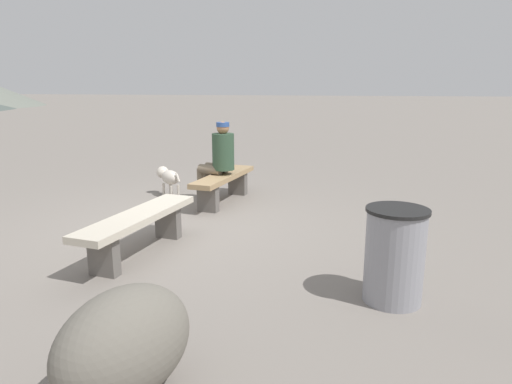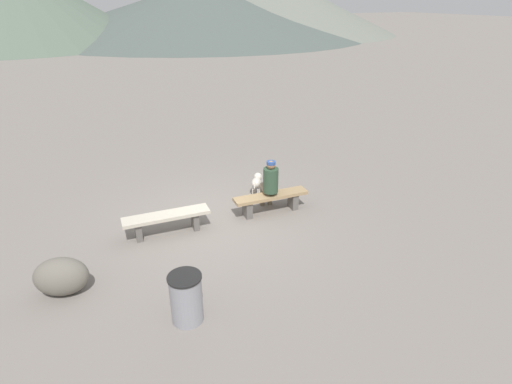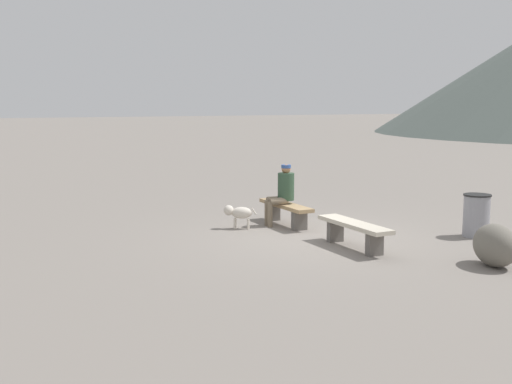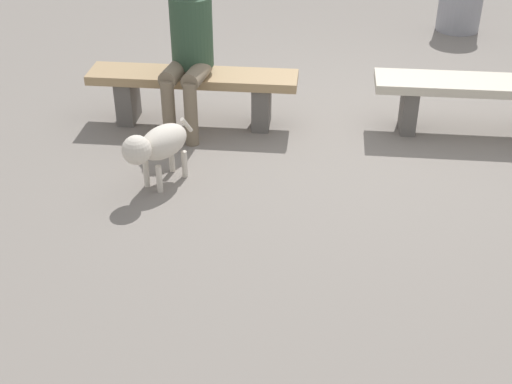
{
  "view_description": "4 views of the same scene",
  "coord_description": "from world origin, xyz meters",
  "px_view_note": "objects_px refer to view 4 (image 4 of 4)",
  "views": [
    {
      "loc": [
        -5.23,
        -2.7,
        1.82
      ],
      "look_at": [
        0.46,
        -0.95,
        0.43
      ],
      "focal_mm": 31.25,
      "sensor_mm": 36.0,
      "label": 1
    },
    {
      "loc": [
        -2.54,
        -7.74,
        4.64
      ],
      "look_at": [
        0.72,
        -0.66,
        0.89
      ],
      "focal_mm": 28.55,
      "sensor_mm": 36.0,
      "label": 2
    },
    {
      "loc": [
        -10.01,
        6.81,
        2.6
      ],
      "look_at": [
        1.28,
        0.63,
        0.78
      ],
      "focal_mm": 44.4,
      "sensor_mm": 36.0,
      "label": 3
    },
    {
      "loc": [
        0.52,
        5.33,
        2.71
      ],
      "look_at": [
        0.71,
        1.69,
        0.43
      ],
      "focal_mm": 48.43,
      "sensor_mm": 36.0,
      "label": 4
    }
  ],
  "objects_px": {
    "dog": "(157,145)",
    "seated_person": "(189,43)",
    "bench_left": "(485,94)",
    "bench_right": "(193,88)"
  },
  "relations": [
    {
      "from": "seated_person",
      "to": "bench_right",
      "type": "bearing_deg",
      "value": -82.8
    },
    {
      "from": "bench_left",
      "to": "bench_right",
      "type": "distance_m",
      "value": 2.46
    },
    {
      "from": "bench_left",
      "to": "dog",
      "type": "height_order",
      "value": "dog"
    },
    {
      "from": "bench_right",
      "to": "seated_person",
      "type": "relative_size",
      "value": 1.38
    },
    {
      "from": "bench_right",
      "to": "seated_person",
      "type": "bearing_deg",
      "value": 89.02
    },
    {
      "from": "bench_right",
      "to": "seated_person",
      "type": "xyz_separation_m",
      "value": [
        0.0,
        0.08,
        0.42
      ]
    },
    {
      "from": "dog",
      "to": "seated_person",
      "type": "bearing_deg",
      "value": -153.24
    },
    {
      "from": "bench_left",
      "to": "bench_right",
      "type": "height_order",
      "value": "bench_left"
    },
    {
      "from": "bench_left",
      "to": "bench_right",
      "type": "bearing_deg",
      "value": 1.38
    },
    {
      "from": "bench_right",
      "to": "seated_person",
      "type": "distance_m",
      "value": 0.43
    }
  ]
}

